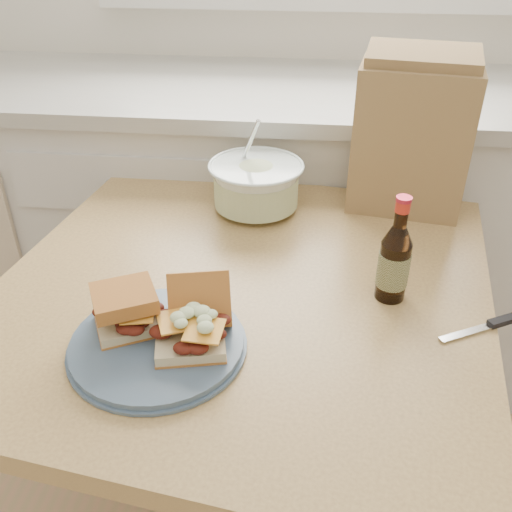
# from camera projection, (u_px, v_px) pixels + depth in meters

# --- Properties ---
(cabinet_run) EXTENTS (2.50, 0.64, 0.94)m
(cabinet_run) POSITION_uv_depth(u_px,v_px,m) (301.00, 227.00, 1.87)
(cabinet_run) COLOR silver
(cabinet_run) RESTS_ON ground
(dining_table) EXTENTS (1.05, 1.05, 0.77)m
(dining_table) POSITION_uv_depth(u_px,v_px,m) (243.00, 328.00, 1.16)
(dining_table) COLOR tan
(dining_table) RESTS_ON ground
(plate) EXTENTS (0.28, 0.28, 0.02)m
(plate) POSITION_uv_depth(u_px,v_px,m) (157.00, 344.00, 0.94)
(plate) COLOR #495E76
(plate) RESTS_ON dining_table
(sandwich_left) EXTENTS (0.13, 0.13, 0.07)m
(sandwich_left) POSITION_uv_depth(u_px,v_px,m) (126.00, 309.00, 0.94)
(sandwich_left) COLOR beige
(sandwich_left) RESTS_ON plate
(sandwich_right) EXTENTS (0.13, 0.17, 0.09)m
(sandwich_right) POSITION_uv_depth(u_px,v_px,m) (193.00, 322.00, 0.92)
(sandwich_right) COLOR beige
(sandwich_right) RESTS_ON plate
(coleslaw_bowl) EXTENTS (0.22, 0.22, 0.22)m
(coleslaw_bowl) POSITION_uv_depth(u_px,v_px,m) (256.00, 187.00, 1.32)
(coleslaw_bowl) COLOR white
(coleslaw_bowl) RESTS_ON dining_table
(beer_bottle) EXTENTS (0.06, 0.06, 0.21)m
(beer_bottle) POSITION_uv_depth(u_px,v_px,m) (394.00, 261.00, 1.02)
(beer_bottle) COLOR black
(beer_bottle) RESTS_ON dining_table
(knife) EXTENTS (0.16, 0.09, 0.01)m
(knife) POSITION_uv_depth(u_px,v_px,m) (495.00, 323.00, 0.99)
(knife) COLOR silver
(knife) RESTS_ON dining_table
(paper_bag) EXTENTS (0.27, 0.20, 0.33)m
(paper_bag) POSITION_uv_depth(u_px,v_px,m) (411.00, 139.00, 1.28)
(paper_bag) COLOR #947047
(paper_bag) RESTS_ON dining_table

